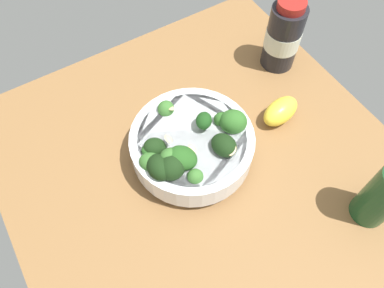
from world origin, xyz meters
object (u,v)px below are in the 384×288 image
Objects in this scene: bowl_of_broccoli at (191,145)px; bottle_short at (283,36)px; lemon_wedge at (279,110)px; bottle_tall at (384,195)px.

bowl_of_broccoli is 1.40× the size of bottle_short.
bowl_of_broccoli is at bearing -92.32° from lemon_wedge.
bowl_of_broccoli is 1.49× the size of bottle_tall.
lemon_wedge is 14.47cm from bottle_short.
bottle_short is (-10.12, 26.31, 2.50)cm from bowl_of_broccoli.
lemon_wedge is 0.54× the size of bottle_tall.
bottle_tall is (22.64, 18.67, 2.20)cm from bowl_of_broccoli.
bowl_of_broccoli is 29.43cm from bottle_tall.
bottle_short is (-10.85, 8.39, 4.61)cm from lemon_wedge.
bottle_short is (-32.76, 7.64, 0.29)cm from bottle_tall.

